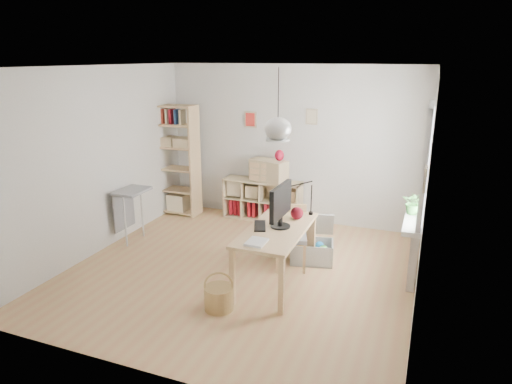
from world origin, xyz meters
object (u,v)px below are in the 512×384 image
(tall_bookshelf, at_px, (176,156))
(cube_shelf, at_px, (262,202))
(chair, at_px, (291,233))
(storage_chest, at_px, (313,247))
(drawer_chest, at_px, (269,171))
(desk, at_px, (276,235))
(monitor, at_px, (281,204))

(tall_bookshelf, bearing_deg, cube_shelf, 10.19)
(tall_bookshelf, relative_size, chair, 2.33)
(tall_bookshelf, relative_size, storage_chest, 2.57)
(cube_shelf, xyz_separation_m, drawer_chest, (0.14, -0.04, 0.61))
(cube_shelf, relative_size, drawer_chest, 2.13)
(tall_bookshelf, xyz_separation_m, storage_chest, (2.86, -1.11, -0.88))
(cube_shelf, distance_m, drawer_chest, 0.63)
(tall_bookshelf, distance_m, drawer_chest, 1.73)
(desk, distance_m, drawer_chest, 2.38)
(desk, distance_m, monitor, 0.41)
(cube_shelf, xyz_separation_m, monitor, (1.05, -2.17, 0.76))
(cube_shelf, height_order, drawer_chest, drawer_chest)
(cube_shelf, relative_size, storage_chest, 1.80)
(cube_shelf, bearing_deg, drawer_chest, -16.93)
(chair, bearing_deg, monitor, -107.79)
(chair, xyz_separation_m, monitor, (0.00, -0.48, 0.57))
(desk, bearing_deg, tall_bookshelf, 142.99)
(chair, xyz_separation_m, drawer_chest, (-0.92, 1.65, 0.42))
(monitor, bearing_deg, desk, -115.82)
(tall_bookshelf, bearing_deg, chair, -28.29)
(storage_chest, bearing_deg, chair, -141.59)
(tall_bookshelf, height_order, drawer_chest, tall_bookshelf)
(desk, height_order, cube_shelf, desk)
(storage_chest, bearing_deg, monitor, -119.34)
(cube_shelf, relative_size, chair, 1.63)
(tall_bookshelf, bearing_deg, drawer_chest, 8.04)
(desk, bearing_deg, monitor, 62.14)
(cube_shelf, height_order, monitor, monitor)
(cube_shelf, distance_m, storage_chest, 1.90)
(cube_shelf, bearing_deg, monitor, -64.15)
(tall_bookshelf, bearing_deg, desk, -37.01)
(storage_chest, distance_m, drawer_chest, 1.91)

